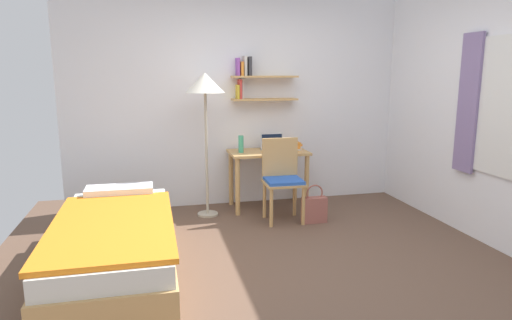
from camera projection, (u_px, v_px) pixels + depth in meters
ground_plane at (292, 265)px, 3.92m from camera, size 5.28×5.28×0.00m
wall_back at (245, 101)px, 5.60m from camera, size 4.40×0.27×2.60m
wall_right at (503, 112)px, 4.13m from camera, size 0.10×4.40×2.60m
bed at (115, 244)px, 3.76m from camera, size 0.95×2.07×0.54m
desk at (268, 162)px, 5.49m from camera, size 0.95×0.54×0.71m
desk_chair at (282, 176)px, 5.04m from camera, size 0.44×0.42×0.93m
standing_lamp at (205, 89)px, 5.00m from camera, size 0.44×0.44×1.66m
laptop at (273, 146)px, 5.53m from camera, size 0.29×0.21×0.21m
water_bottle at (241, 144)px, 5.35m from camera, size 0.06×0.06×0.21m
book_stack at (292, 145)px, 5.57m from camera, size 0.19×0.25×0.10m
handbag at (314, 209)px, 5.00m from camera, size 0.28×0.11×0.44m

